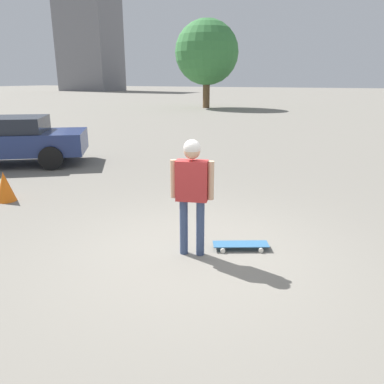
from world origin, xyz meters
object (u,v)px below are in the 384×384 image
Objects in this scene: person at (192,184)px; car_parked_near at (8,140)px; skateboard at (241,245)px; traffic_cone at (5,187)px.

person is 8.03m from car_parked_near.
skateboard is 1.37× the size of traffic_cone.
skateboard is 0.18× the size of car_parked_near.
traffic_cone is (4.54, -0.72, -0.75)m from person.
traffic_cone is (-2.77, 2.59, -0.43)m from car_parked_near.
car_parked_near reaches higher than traffic_cone.
traffic_cone is at bearing -27.51° from skateboard.
person is 2.69× the size of traffic_cone.
skateboard is (-0.60, -0.44, -0.99)m from person.
car_parked_near is (7.31, -3.31, -0.32)m from person.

